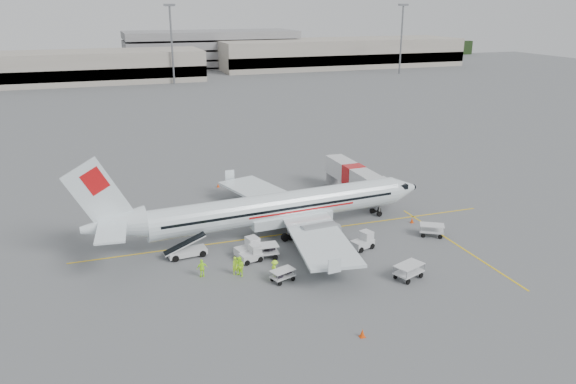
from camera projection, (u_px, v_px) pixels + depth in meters
The scene contains 26 objects.
ground at pixel (294, 233), 57.74m from camera, with size 360.00×360.00×0.00m, color #56595B.
stripe_lead at pixel (294, 233), 57.74m from camera, with size 44.00×0.20×0.01m, color yellow.
stripe_cross at pixel (456, 244), 54.95m from camera, with size 0.20×20.00×0.01m, color yellow.
terminal_west at pixel (9, 69), 160.16m from camera, with size 110.00×22.00×9.00m, color gray, non-canonical shape.
terminal_east at pixel (339, 53), 207.73m from camera, with size 90.00×26.00×10.00m, color gray, non-canonical shape.
parking_garage at pixel (211, 47), 206.48m from camera, with size 62.00×24.00×14.00m, color slate, non-canonical shape.
treeline at pixel (139, 57), 213.38m from camera, with size 300.00×3.00×6.00m, color black, non-canonical shape.
mast_center at pixel (172, 45), 161.38m from camera, with size 3.20×1.20×22.00m, color slate, non-canonical shape.
mast_east at pixel (401, 40), 184.77m from camera, with size 3.20×1.20×22.00m, color slate, non-canonical shape.
aircraft at pixel (280, 188), 56.11m from camera, with size 35.34×27.70×9.74m, color white, non-canonical shape.
jet_bridge at pixel (353, 182), 67.54m from camera, with size 2.88×15.36×4.03m, color silver, non-canonical shape.
belt_loader at pixel (187, 244), 51.97m from camera, with size 4.74×1.78×2.57m, color silver, non-canonical shape.
tug_fore at pixel (362, 241), 53.76m from camera, with size 2.16×1.24×1.67m, color silver, non-canonical shape.
tug_mid at pixel (248, 247), 52.13m from camera, with size 2.30×1.32×1.78m, color silver, non-canonical shape.
tug_aft at pixel (251, 254), 51.10m from camera, with size 2.00×1.14×1.54m, color silver, non-canonical shape.
cart_loaded_a at pixel (264, 251), 51.79m from camera, with size 2.57×1.52×1.34m, color silver, non-canonical shape.
cart_loaded_b at pixel (283, 275), 47.55m from camera, with size 2.03×1.20×1.06m, color silver, non-canonical shape.
cart_empty_a at pixel (409, 271), 47.96m from camera, with size 2.55×1.51×1.33m, color silver, non-canonical shape.
cart_empty_b at pixel (432, 230), 56.77m from camera, with size 2.39×1.41×1.25m, color silver, non-canonical shape.
cone_nose at pixel (412, 220), 60.30m from camera, with size 0.36×0.36×0.59m, color #E94208.
cone_port at pixel (218, 185), 72.00m from camera, with size 0.33×0.33×0.54m, color #E94208.
cone_stbd at pixel (362, 333), 39.62m from camera, with size 0.40×0.40×0.65m, color #E94208.
crew_a at pixel (236, 266), 48.63m from camera, with size 0.60×0.40×1.66m, color #A2E221.
crew_b at pixel (240, 267), 48.24m from camera, with size 0.88×0.69×1.81m, color #A2E221.
crew_c at pixel (275, 269), 48.08m from camera, with size 1.05×0.60×1.62m, color #A2E221.
crew_d at pixel (202, 268), 48.19m from camera, with size 0.97×0.40×1.65m, color #A2E221.
Camera 1 is at (-18.19, -50.19, 22.42)m, focal length 35.00 mm.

